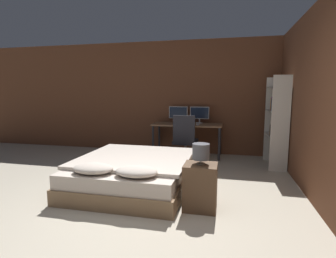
{
  "coord_description": "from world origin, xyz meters",
  "views": [
    {
      "loc": [
        0.96,
        -2.44,
        1.48
      ],
      "look_at": [
        -0.21,
        2.6,
        0.75
      ],
      "focal_mm": 28.0,
      "sensor_mm": 36.0,
      "label": 1
    }
  ],
  "objects": [
    {
      "name": "bedside_lamp",
      "position": [
        0.64,
        0.75,
        0.74
      ],
      "size": [
        0.21,
        0.21,
        0.26
      ],
      "color": "gray",
      "rests_on": "nightstand"
    },
    {
      "name": "monitor_left",
      "position": [
        -0.22,
        3.71,
        0.98
      ],
      "size": [
        0.45,
        0.16,
        0.39
      ],
      "color": "#B7B7BC",
      "rests_on": "desk"
    },
    {
      "name": "nightstand",
      "position": [
        0.64,
        0.75,
        0.29
      ],
      "size": [
        0.41,
        0.37,
        0.58
      ],
      "color": "brown",
      "rests_on": "ground_plane"
    },
    {
      "name": "wall_side_right",
      "position": [
        2.1,
        1.5,
        1.35
      ],
      "size": [
        0.06,
        12.0,
        2.7
      ],
      "color": "brown",
      "rests_on": "ground_plane"
    },
    {
      "name": "computer_mouse",
      "position": [
        0.31,
        3.27,
        0.77
      ],
      "size": [
        0.07,
        0.05,
        0.04
      ],
      "color": "#B7B7BC",
      "rests_on": "desk"
    },
    {
      "name": "bookshelf",
      "position": [
        1.89,
        2.98,
        1.0
      ],
      "size": [
        0.33,
        0.87,
        1.79
      ],
      "color": "beige",
      "rests_on": "ground_plane"
    },
    {
      "name": "desk",
      "position": [
        0.04,
        3.48,
        0.67
      ],
      "size": [
        1.58,
        0.65,
        0.76
      ],
      "color": "#846042",
      "rests_on": "ground_plane"
    },
    {
      "name": "bed",
      "position": [
        -0.46,
        1.3,
        0.24
      ],
      "size": [
        1.71,
        1.93,
        0.55
      ],
      "color": "#846647",
      "rests_on": "ground_plane"
    },
    {
      "name": "wall_back",
      "position": [
        0.0,
        3.88,
        1.35
      ],
      "size": [
        12.0,
        0.06,
        2.7
      ],
      "color": "brown",
      "rests_on": "ground_plane"
    },
    {
      "name": "office_chair",
      "position": [
        0.11,
        2.79,
        0.42
      ],
      "size": [
        0.52,
        0.52,
        1.02
      ],
      "color": "black",
      "rests_on": "ground_plane"
    },
    {
      "name": "monitor_right",
      "position": [
        0.29,
        3.71,
        0.98
      ],
      "size": [
        0.45,
        0.16,
        0.39
      ],
      "color": "#B7B7BC",
      "rests_on": "desk"
    },
    {
      "name": "keyboard",
      "position": [
        0.04,
        3.27,
        0.76
      ],
      "size": [
        0.36,
        0.13,
        0.02
      ],
      "color": "#B7B7BC",
      "rests_on": "desk"
    },
    {
      "name": "ground_plane",
      "position": [
        0.0,
        0.0,
        0.0
      ],
      "size": [
        20.0,
        20.0,
        0.0
      ],
      "primitive_type": "plane",
      "color": "#B2A893"
    }
  ]
}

